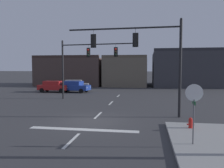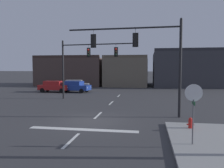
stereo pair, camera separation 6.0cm
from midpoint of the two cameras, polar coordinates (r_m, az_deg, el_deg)
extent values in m
plane|color=#353538|center=(15.38, -5.01, -9.26)|extent=(400.00, 400.00, 0.00)
cube|color=silver|center=(13.51, -7.11, -11.15)|extent=(6.40, 0.50, 0.01)
cube|color=silver|center=(11.68, -9.93, -13.64)|extent=(0.16, 2.40, 0.01)
cube|color=silver|center=(17.28, -3.38, -7.75)|extent=(0.16, 2.40, 0.01)
cube|color=silver|center=(23.08, -0.15, -4.73)|extent=(0.16, 2.40, 0.01)
cube|color=silver|center=(28.96, 1.76, -2.93)|extent=(0.16, 2.40, 0.01)
cylinder|color=black|center=(16.90, 16.69, 3.54)|extent=(0.20, 0.20, 6.87)
cylinder|color=black|center=(17.27, 2.75, 13.64)|extent=(8.24, 0.48, 0.12)
sphere|color=black|center=(17.23, 16.93, 15.21)|extent=(0.18, 0.18, 0.18)
cylinder|color=#56565B|center=(17.12, 5.98, 12.91)|extent=(0.03, 0.03, 0.35)
cube|color=black|center=(17.03, 5.96, 10.83)|extent=(0.31, 0.25, 0.90)
sphere|color=red|center=(17.20, 6.01, 11.71)|extent=(0.20, 0.20, 0.20)
sphere|color=#2D2314|center=(17.16, 6.00, 10.78)|extent=(0.20, 0.20, 0.20)
sphere|color=black|center=(17.13, 6.00, 9.85)|extent=(0.20, 0.20, 0.20)
cube|color=black|center=(17.01, 5.95, 10.84)|extent=(0.42, 0.05, 1.02)
cylinder|color=#56565B|center=(17.71, -4.54, 12.62)|extent=(0.03, 0.03, 0.35)
cube|color=black|center=(17.63, -4.53, 10.61)|extent=(0.31, 0.25, 0.90)
sphere|color=red|center=(17.79, -4.42, 11.47)|extent=(0.20, 0.20, 0.20)
sphere|color=#2D2314|center=(17.75, -4.41, 10.57)|extent=(0.20, 0.20, 0.20)
sphere|color=black|center=(17.72, -4.41, 9.66)|extent=(0.20, 0.20, 0.20)
cube|color=black|center=(17.61, -4.55, 10.62)|extent=(0.42, 0.05, 1.02)
cylinder|color=black|center=(26.68, -11.99, 3.35)|extent=(0.20, 0.20, 6.48)
cylinder|color=black|center=(25.23, -3.78, 9.83)|extent=(8.03, 0.94, 0.12)
sphere|color=black|center=(26.84, -12.10, 10.40)|extent=(0.18, 0.18, 0.18)
cylinder|color=#56565B|center=(25.52, -5.78, 9.22)|extent=(0.03, 0.03, 0.35)
cube|color=black|center=(25.48, -5.77, 7.82)|extent=(0.32, 0.27, 0.90)
sphere|color=red|center=(25.37, -5.88, 8.47)|extent=(0.20, 0.20, 0.20)
sphere|color=#2D2314|center=(25.35, -5.88, 7.84)|extent=(0.20, 0.20, 0.20)
sphere|color=black|center=(25.34, -5.87, 7.20)|extent=(0.20, 0.20, 0.20)
cube|color=black|center=(25.49, -5.76, 7.82)|extent=(0.42, 0.07, 1.02)
cylinder|color=#56565B|center=(24.60, 1.07, 9.43)|extent=(0.03, 0.03, 0.35)
cube|color=black|center=(24.55, 1.07, 7.98)|extent=(0.32, 0.27, 0.90)
sphere|color=red|center=(24.45, 1.00, 8.66)|extent=(0.20, 0.20, 0.20)
sphere|color=#2D2314|center=(24.43, 1.00, 8.00)|extent=(0.20, 0.20, 0.20)
sphere|color=black|center=(24.41, 1.00, 7.34)|extent=(0.20, 0.20, 0.20)
cube|color=black|center=(24.57, 1.08, 7.97)|extent=(0.42, 0.07, 1.02)
cylinder|color=#56565B|center=(10.90, 19.62, -9.27)|extent=(0.06, 0.06, 2.15)
cylinder|color=white|center=(10.67, 19.80, -2.06)|extent=(0.76, 0.03, 0.76)
cylinder|color=#B21414|center=(10.69, 19.79, -2.05)|extent=(0.68, 0.03, 0.68)
cube|color=#19592D|center=(10.73, 19.74, -4.45)|extent=(0.02, 0.64, 0.16)
cube|color=#A81E1E|center=(34.21, -14.09, -0.80)|extent=(4.41, 1.83, 0.70)
cube|color=#A81E1E|center=(34.22, -14.34, 0.26)|extent=(2.48, 1.62, 0.56)
cube|color=#2D3842|center=(33.92, -13.16, 0.21)|extent=(0.26, 1.52, 0.47)
cube|color=#2D3842|center=(34.71, -16.11, 0.24)|extent=(0.23, 1.52, 0.46)
cylinder|color=black|center=(34.48, -11.30, -1.35)|extent=(0.64, 0.22, 0.64)
cylinder|color=black|center=(32.90, -12.35, -1.62)|extent=(0.64, 0.22, 0.64)
cylinder|color=black|center=(35.61, -15.68, -1.25)|extent=(0.64, 0.22, 0.64)
cylinder|color=black|center=(34.09, -16.89, -1.51)|extent=(0.64, 0.22, 0.64)
sphere|color=silver|center=(33.93, -10.33, -0.69)|extent=(0.16, 0.16, 0.16)
sphere|color=silver|center=(32.85, -11.01, -0.86)|extent=(0.16, 0.16, 0.16)
cube|color=maroon|center=(35.13, -17.35, -0.60)|extent=(0.05, 1.37, 0.12)
cube|color=#9EA0A5|center=(36.35, -9.16, -0.44)|extent=(4.66, 2.59, 0.70)
cube|color=#9EA0A5|center=(36.33, -9.41, 0.55)|extent=(2.72, 2.03, 0.56)
cube|color=#2D3842|center=(36.23, -8.21, 0.52)|extent=(0.53, 1.54, 0.47)
cube|color=#2D3842|center=(36.50, -11.23, 0.51)|extent=(0.50, 1.53, 0.46)
cylinder|color=black|center=(37.07, -6.76, -0.92)|extent=(0.67, 0.34, 0.64)
cylinder|color=black|center=(35.38, -7.00, -1.16)|extent=(0.67, 0.34, 0.64)
cylinder|color=black|center=(37.43, -11.19, -0.92)|extent=(0.67, 0.34, 0.64)
cylinder|color=black|center=(35.77, -11.64, -1.16)|extent=(0.67, 0.34, 0.64)
sphere|color=silver|center=(36.70, -5.67, -0.29)|extent=(0.16, 0.16, 0.16)
sphere|color=silver|center=(35.56, -5.80, -0.43)|extent=(0.16, 0.16, 0.16)
cube|color=maroon|center=(36.69, -12.54, -0.32)|extent=(0.30, 1.35, 0.12)
cube|color=navy|center=(33.36, -9.16, -0.85)|extent=(4.62, 2.44, 0.70)
cube|color=navy|center=(33.38, -9.41, 0.24)|extent=(2.68, 1.95, 0.56)
cube|color=#2D3842|center=(33.04, -8.22, 0.18)|extent=(0.47, 1.54, 0.47)
cube|color=#2D3842|center=(33.92, -11.17, 0.24)|extent=(0.44, 1.54, 0.46)
cylinder|color=black|center=(33.53, -6.29, -1.45)|extent=(0.67, 0.31, 0.64)
cylinder|color=black|center=(32.00, -7.52, -1.72)|extent=(0.67, 0.31, 0.64)
cylinder|color=black|center=(34.81, -10.66, -1.29)|extent=(0.67, 0.31, 0.64)
cylinder|color=black|center=(33.33, -12.05, -1.55)|extent=(0.67, 0.31, 0.64)
sphere|color=silver|center=(32.96, -5.33, -0.79)|extent=(0.16, 0.16, 0.16)
sphere|color=silver|center=(31.90, -6.14, -0.95)|extent=(0.16, 0.16, 0.16)
cube|color=maroon|center=(34.39, -12.41, -0.61)|extent=(0.24, 1.36, 0.12)
cylinder|color=red|center=(13.84, 19.01, -9.60)|extent=(0.22, 0.22, 0.55)
cylinder|color=red|center=(13.90, 18.99, -10.70)|extent=(0.30, 0.30, 0.10)
sphere|color=red|center=(13.77, 19.04, -8.29)|extent=(0.20, 0.20, 0.20)
cylinder|color=red|center=(13.81, 18.39, -9.50)|extent=(0.10, 0.08, 0.08)
cylinder|color=red|center=(13.86, 19.63, -9.48)|extent=(0.10, 0.08, 0.08)
cube|color=#473833|center=(47.51, -9.49, 2.98)|extent=(12.73, 9.77, 5.32)
cube|color=#3A2B26|center=(43.23, -11.48, 6.70)|extent=(12.73, 0.60, 0.50)
cube|color=#665B4C|center=(45.43, 3.78, 2.94)|extent=(8.00, 10.15, 5.27)
cube|color=brown|center=(40.71, 3.17, 6.87)|extent=(8.00, 0.60, 0.50)
cube|color=#38383D|center=(47.56, 17.93, 3.46)|extent=(12.63, 13.69, 6.36)
cube|color=#2B2B30|center=(41.21, 19.44, 8.14)|extent=(12.63, 0.60, 0.50)
camera|label=1|loc=(0.03, -89.90, 0.01)|focal=36.78mm
camera|label=2|loc=(0.03, 90.10, -0.01)|focal=36.78mm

